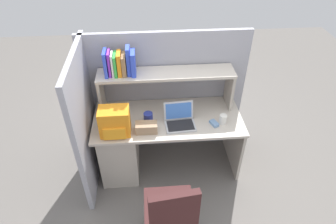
{
  "coord_description": "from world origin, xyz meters",
  "views": [
    {
      "loc": [
        -0.19,
        -2.43,
        2.74
      ],
      "look_at": [
        0.0,
        -0.05,
        0.85
      ],
      "focal_mm": 31.32,
      "sensor_mm": 36.0,
      "label": 1
    }
  ],
  "objects_px": {
    "computer_mouse": "(214,123)",
    "office_chair": "(170,218)",
    "laptop": "(180,120)",
    "tissue_box": "(146,127)",
    "backpack": "(115,122)",
    "snack_canister": "(148,118)",
    "paper_cup": "(223,119)"
  },
  "relations": [
    {
      "from": "tissue_box",
      "to": "snack_canister",
      "type": "relative_size",
      "value": 2.0
    },
    {
      "from": "backpack",
      "to": "snack_canister",
      "type": "xyz_separation_m",
      "value": [
        0.33,
        0.15,
        -0.09
      ]
    },
    {
      "from": "computer_mouse",
      "to": "office_chair",
      "type": "relative_size",
      "value": 0.11
    },
    {
      "from": "laptop",
      "to": "snack_canister",
      "type": "relative_size",
      "value": 2.97
    },
    {
      "from": "backpack",
      "to": "tissue_box",
      "type": "xyz_separation_m",
      "value": [
        0.31,
        -0.0,
        -0.09
      ]
    },
    {
      "from": "paper_cup",
      "to": "tissue_box",
      "type": "relative_size",
      "value": 0.46
    },
    {
      "from": "paper_cup",
      "to": "office_chair",
      "type": "height_order",
      "value": "office_chair"
    },
    {
      "from": "paper_cup",
      "to": "office_chair",
      "type": "relative_size",
      "value": 0.11
    },
    {
      "from": "laptop",
      "to": "office_chair",
      "type": "bearing_deg",
      "value": -100.89
    },
    {
      "from": "snack_canister",
      "to": "office_chair",
      "type": "height_order",
      "value": "office_chair"
    },
    {
      "from": "paper_cup",
      "to": "backpack",
      "type": "bearing_deg",
      "value": -176.45
    },
    {
      "from": "laptop",
      "to": "office_chair",
      "type": "xyz_separation_m",
      "value": [
        -0.17,
        -0.89,
        -0.39
      ]
    },
    {
      "from": "backpack",
      "to": "laptop",
      "type": "bearing_deg",
      "value": 7.86
    },
    {
      "from": "tissue_box",
      "to": "office_chair",
      "type": "distance_m",
      "value": 0.9
    },
    {
      "from": "laptop",
      "to": "tissue_box",
      "type": "height_order",
      "value": "laptop"
    },
    {
      "from": "tissue_box",
      "to": "snack_canister",
      "type": "height_order",
      "value": "snack_canister"
    },
    {
      "from": "computer_mouse",
      "to": "office_chair",
      "type": "height_order",
      "value": "office_chair"
    },
    {
      "from": "laptop",
      "to": "backpack",
      "type": "xyz_separation_m",
      "value": [
        -0.66,
        -0.09,
        0.09
      ]
    },
    {
      "from": "computer_mouse",
      "to": "laptop",
      "type": "bearing_deg",
      "value": 149.41
    },
    {
      "from": "backpack",
      "to": "snack_canister",
      "type": "bearing_deg",
      "value": 24.4
    },
    {
      "from": "backpack",
      "to": "tissue_box",
      "type": "distance_m",
      "value": 0.32
    },
    {
      "from": "computer_mouse",
      "to": "backpack",
      "type": "bearing_deg",
      "value": 158.95
    },
    {
      "from": "snack_canister",
      "to": "office_chair",
      "type": "bearing_deg",
      "value": -80.68
    },
    {
      "from": "paper_cup",
      "to": "laptop",
      "type": "bearing_deg",
      "value": 177.25
    },
    {
      "from": "computer_mouse",
      "to": "tissue_box",
      "type": "xyz_separation_m",
      "value": [
        -0.71,
        -0.05,
        0.03
      ]
    },
    {
      "from": "backpack",
      "to": "computer_mouse",
      "type": "xyz_separation_m",
      "value": [
        1.02,
        0.05,
        -0.13
      ]
    },
    {
      "from": "paper_cup",
      "to": "snack_canister",
      "type": "distance_m",
      "value": 0.78
    },
    {
      "from": "paper_cup",
      "to": "snack_canister",
      "type": "relative_size",
      "value": 0.92
    },
    {
      "from": "snack_canister",
      "to": "tissue_box",
      "type": "bearing_deg",
      "value": -98.28
    },
    {
      "from": "backpack",
      "to": "tissue_box",
      "type": "height_order",
      "value": "backpack"
    },
    {
      "from": "snack_canister",
      "to": "office_chair",
      "type": "distance_m",
      "value": 1.04
    },
    {
      "from": "backpack",
      "to": "paper_cup",
      "type": "relative_size",
      "value": 2.95
    }
  ]
}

